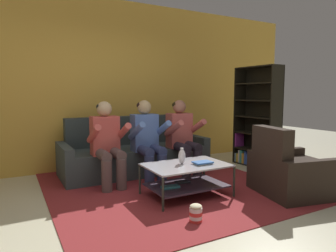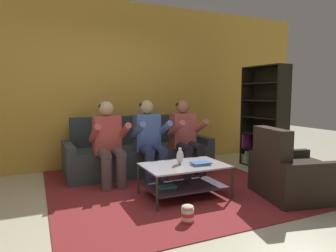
{
  "view_description": "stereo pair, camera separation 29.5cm",
  "coord_description": "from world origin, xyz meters",
  "px_view_note": "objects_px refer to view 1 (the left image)",
  "views": [
    {
      "loc": [
        -1.39,
        -2.71,
        1.29
      ],
      "look_at": [
        0.51,
        0.83,
        0.85
      ],
      "focal_mm": 32.0,
      "sensor_mm": 36.0,
      "label": 1
    },
    {
      "loc": [
        -1.13,
        -2.84,
        1.29
      ],
      "look_at": [
        0.51,
        0.83,
        0.85
      ],
      "focal_mm": 32.0,
      "sensor_mm": 36.0,
      "label": 2
    }
  ],
  "objects_px": {
    "coffee_table": "(186,175)",
    "book_stack": "(203,163)",
    "armchair": "(291,173)",
    "couch": "(134,154)",
    "person_seated_middle": "(147,137)",
    "person_seated_left": "(107,140)",
    "person_seated_right": "(183,135)",
    "bookshelf": "(257,128)",
    "popcorn_tub": "(196,213)",
    "vase": "(182,156)"
  },
  "relations": [
    {
      "from": "coffee_table",
      "to": "book_stack",
      "type": "height_order",
      "value": "book_stack"
    },
    {
      "from": "armchair",
      "to": "couch",
      "type": "bearing_deg",
      "value": 123.94
    },
    {
      "from": "coffee_table",
      "to": "book_stack",
      "type": "xyz_separation_m",
      "value": [
        0.19,
        -0.1,
        0.15
      ]
    },
    {
      "from": "person_seated_middle",
      "to": "coffee_table",
      "type": "distance_m",
      "value": 0.98
    },
    {
      "from": "person_seated_left",
      "to": "coffee_table",
      "type": "height_order",
      "value": "person_seated_left"
    },
    {
      "from": "person_seated_middle",
      "to": "person_seated_left",
      "type": "bearing_deg",
      "value": -179.92
    },
    {
      "from": "book_stack",
      "to": "couch",
      "type": "bearing_deg",
      "value": 101.49
    },
    {
      "from": "person_seated_right",
      "to": "coffee_table",
      "type": "distance_m",
      "value": 1.09
    },
    {
      "from": "person_seated_left",
      "to": "coffee_table",
      "type": "relative_size",
      "value": 1.15
    },
    {
      "from": "bookshelf",
      "to": "popcorn_tub",
      "type": "distance_m",
      "value": 2.79
    },
    {
      "from": "coffee_table",
      "to": "armchair",
      "type": "bearing_deg",
      "value": -25.21
    },
    {
      "from": "couch",
      "to": "person_seated_right",
      "type": "relative_size",
      "value": 1.99
    },
    {
      "from": "vase",
      "to": "popcorn_tub",
      "type": "bearing_deg",
      "value": -110.96
    },
    {
      "from": "person_seated_left",
      "to": "popcorn_tub",
      "type": "xyz_separation_m",
      "value": [
        0.41,
        -1.61,
        -0.55
      ]
    },
    {
      "from": "bookshelf",
      "to": "person_seated_left",
      "type": "bearing_deg",
      "value": 177.38
    },
    {
      "from": "coffee_table",
      "to": "armchair",
      "type": "distance_m",
      "value": 1.35
    },
    {
      "from": "person_seated_left",
      "to": "armchair",
      "type": "distance_m",
      "value": 2.47
    },
    {
      "from": "person_seated_left",
      "to": "book_stack",
      "type": "relative_size",
      "value": 4.96
    },
    {
      "from": "person_seated_right",
      "to": "popcorn_tub",
      "type": "xyz_separation_m",
      "value": [
        -0.81,
        -1.61,
        -0.55
      ]
    },
    {
      "from": "coffee_table",
      "to": "vase",
      "type": "bearing_deg",
      "value": 120.75
    },
    {
      "from": "bookshelf",
      "to": "armchair",
      "type": "distance_m",
      "value": 1.59
    },
    {
      "from": "person_seated_right",
      "to": "popcorn_tub",
      "type": "distance_m",
      "value": 1.88
    },
    {
      "from": "bookshelf",
      "to": "book_stack",
      "type": "bearing_deg",
      "value": -153.96
    },
    {
      "from": "person_seated_right",
      "to": "bookshelf",
      "type": "distance_m",
      "value": 1.48
    },
    {
      "from": "popcorn_tub",
      "to": "vase",
      "type": "bearing_deg",
      "value": 69.04
    },
    {
      "from": "person_seated_right",
      "to": "popcorn_tub",
      "type": "relative_size",
      "value": 6.24
    },
    {
      "from": "popcorn_tub",
      "to": "person_seated_left",
      "type": "bearing_deg",
      "value": 104.32
    },
    {
      "from": "armchair",
      "to": "popcorn_tub",
      "type": "distance_m",
      "value": 1.56
    },
    {
      "from": "person_seated_left",
      "to": "book_stack",
      "type": "xyz_separation_m",
      "value": [
        0.92,
        -0.99,
        -0.22
      ]
    },
    {
      "from": "couch",
      "to": "person_seated_right",
      "type": "distance_m",
      "value": 0.88
    },
    {
      "from": "person_seated_left",
      "to": "book_stack",
      "type": "distance_m",
      "value": 1.37
    },
    {
      "from": "vase",
      "to": "armchair",
      "type": "relative_size",
      "value": 0.2
    },
    {
      "from": "person_seated_left",
      "to": "popcorn_tub",
      "type": "bearing_deg",
      "value": -75.68
    },
    {
      "from": "coffee_table",
      "to": "popcorn_tub",
      "type": "distance_m",
      "value": 0.8
    },
    {
      "from": "vase",
      "to": "armchair",
      "type": "bearing_deg",
      "value": -26.55
    },
    {
      "from": "popcorn_tub",
      "to": "coffee_table",
      "type": "bearing_deg",
      "value": 65.67
    },
    {
      "from": "armchair",
      "to": "person_seated_left",
      "type": "bearing_deg",
      "value": 143.02
    },
    {
      "from": "person_seated_left",
      "to": "vase",
      "type": "relative_size",
      "value": 5.79
    },
    {
      "from": "couch",
      "to": "bookshelf",
      "type": "xyz_separation_m",
      "value": [
        2.08,
        -0.65,
        0.39
      ]
    },
    {
      "from": "armchair",
      "to": "popcorn_tub",
      "type": "xyz_separation_m",
      "value": [
        -1.54,
        -0.13,
        -0.18
      ]
    },
    {
      "from": "couch",
      "to": "armchair",
      "type": "height_order",
      "value": "couch"
    },
    {
      "from": "person_seated_left",
      "to": "vase",
      "type": "xyz_separation_m",
      "value": [
        0.7,
        -0.85,
        -0.14
      ]
    },
    {
      "from": "popcorn_tub",
      "to": "armchair",
      "type": "bearing_deg",
      "value": 4.94
    },
    {
      "from": "person_seated_left",
      "to": "coffee_table",
      "type": "bearing_deg",
      "value": -50.79
    },
    {
      "from": "person_seated_middle",
      "to": "coffee_table",
      "type": "xyz_separation_m",
      "value": [
        0.12,
        -0.9,
        -0.37
      ]
    },
    {
      "from": "coffee_table",
      "to": "vase",
      "type": "distance_m",
      "value": 0.24
    },
    {
      "from": "couch",
      "to": "vase",
      "type": "bearing_deg",
      "value": -86.25
    },
    {
      "from": "person_seated_middle",
      "to": "popcorn_tub",
      "type": "height_order",
      "value": "person_seated_middle"
    },
    {
      "from": "coffee_table",
      "to": "bookshelf",
      "type": "bearing_deg",
      "value": 21.47
    },
    {
      "from": "person_seated_left",
      "to": "person_seated_middle",
      "type": "distance_m",
      "value": 0.61
    }
  ]
}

